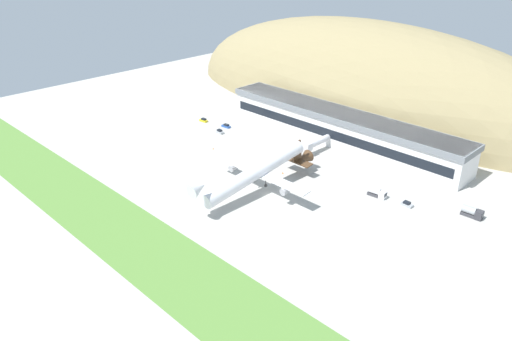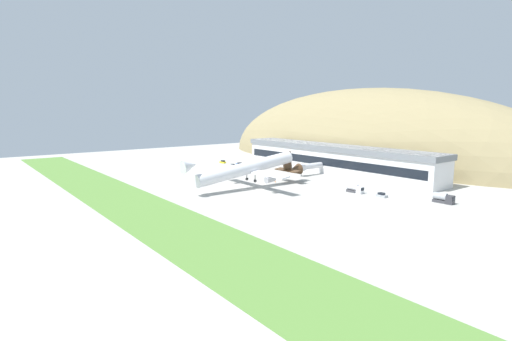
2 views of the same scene
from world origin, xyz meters
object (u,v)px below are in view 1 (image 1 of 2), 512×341
object	(u,v)px
service_car_0	(220,132)
traffic_cone_0	(213,149)
cargo_airplane	(258,172)
box_truck	(377,193)
service_car_2	(407,204)
jetway_0	(315,143)
terminal_building	(341,126)
service_car_1	(204,120)
service_car_3	(226,126)
traffic_cone_1	(283,173)
fuel_truck	(472,212)

from	to	relation	value
service_car_0	traffic_cone_0	world-z (taller)	service_car_0
cargo_airplane	box_truck	bearing A→B (deg)	40.48
cargo_airplane	service_car_2	distance (m)	47.82
box_truck	jetway_0	bearing A→B (deg)	159.82
terminal_building	box_truck	size ratio (longest dim) A/B	17.09
service_car_1	traffic_cone_0	world-z (taller)	service_car_1
service_car_3	jetway_0	bearing A→B (deg)	7.73
service_car_1	jetway_0	bearing A→B (deg)	8.44
service_car_3	traffic_cone_1	distance (m)	50.60
service_car_0	fuel_truck	world-z (taller)	fuel_truck
jetway_0	cargo_airplane	world-z (taller)	cargo_airplane
jetway_0	service_car_2	xyz separation A→B (m)	(46.31, -11.86, -3.39)
service_car_2	terminal_building	bearing A→B (deg)	149.42
service_car_0	service_car_3	size ratio (longest dim) A/B	0.88
cargo_airplane	service_car_2	bearing A→B (deg)	33.87
service_car_1	fuel_truck	size ratio (longest dim) A/B	0.63
jetway_0	service_car_1	xyz separation A→B (m)	(-56.67, -8.41, -3.34)
service_car_3	traffic_cone_1	xyz separation A→B (m)	(47.90, -16.32, -0.34)
jetway_0	service_car_1	bearing A→B (deg)	-171.56
terminal_building	cargo_airplane	size ratio (longest dim) A/B	2.00
cargo_airplane	service_car_0	bearing A→B (deg)	151.82
service_car_2	traffic_cone_0	size ratio (longest dim) A/B	6.35
box_truck	traffic_cone_0	world-z (taller)	box_truck
service_car_0	traffic_cone_1	distance (m)	45.73
jetway_0	fuel_truck	distance (m)	63.47
service_car_2	traffic_cone_1	distance (m)	43.97
terminal_building	service_car_3	distance (m)	50.12
cargo_airplane	service_car_0	size ratio (longest dim) A/B	14.17
traffic_cone_0	terminal_building	bearing A→B (deg)	52.82
service_car_3	box_truck	bearing A→B (deg)	-5.18
service_car_0	fuel_truck	distance (m)	104.69
terminal_building	traffic_cone_0	bearing A→B (deg)	-127.18
service_car_3	fuel_truck	world-z (taller)	fuel_truck
cargo_airplane	traffic_cone_1	bearing A→B (deg)	102.04
service_car_1	box_truck	bearing A→B (deg)	-3.02
service_car_1	traffic_cone_0	bearing A→B (deg)	-32.86
traffic_cone_1	service_car_1	bearing A→B (deg)	166.99
terminal_building	cargo_airplane	bearing A→B (deg)	-83.26
service_car_3	traffic_cone_0	world-z (taller)	service_car_3
service_car_1	traffic_cone_0	distance (m)	31.60
fuel_truck	service_car_3	bearing A→B (deg)	-178.92
terminal_building	service_car_0	size ratio (longest dim) A/B	28.31
terminal_building	service_car_0	distance (m)	50.46
service_car_3	service_car_2	bearing A→B (deg)	-3.69
jetway_0	box_truck	world-z (taller)	jetway_0
service_car_0	box_truck	xyz separation A→B (m)	(77.27, -0.81, 0.76)
terminal_building	service_car_3	bearing A→B (deg)	-154.87
service_car_0	service_car_3	world-z (taller)	service_car_0
terminal_building	jetway_0	xyz separation A→B (m)	(-0.70, -15.08, -3.22)
traffic_cone_1	traffic_cone_0	bearing A→B (deg)	-174.55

